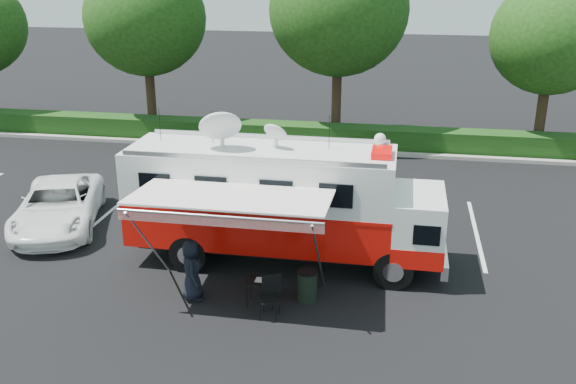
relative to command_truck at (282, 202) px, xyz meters
name	(u,v)px	position (x,y,z in m)	size (l,w,h in m)	color
ground_plane	(285,261)	(0.08, 0.00, -1.78)	(120.00, 120.00, 0.00)	black
back_border	(364,32)	(1.22, 12.90, 3.22)	(60.00, 6.14, 8.87)	#9E998E
stall_lines	(287,220)	(-0.42, 3.00, -1.78)	(24.12, 5.50, 0.01)	silver
command_truck	(282,202)	(0.00, 0.00, 0.00)	(8.66, 2.38, 4.16)	black
awning	(230,201)	(-0.78, -2.47, 0.89)	(4.72, 2.45, 2.86)	silver
white_suv	(61,226)	(-7.42, 1.20, -1.78)	(2.34, 5.08, 1.41)	white
person	(193,298)	(-1.80, -2.48, -1.78)	(0.77, 0.50, 1.58)	black
folding_table	(261,283)	(-0.06, -2.47, -1.18)	(0.83, 0.64, 0.65)	black
folding_chair	(271,292)	(0.27, -2.88, -1.18)	(0.62, 0.66, 1.01)	black
trash_bin	(307,285)	(1.02, -2.03, -1.38)	(0.53, 0.53, 0.80)	black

